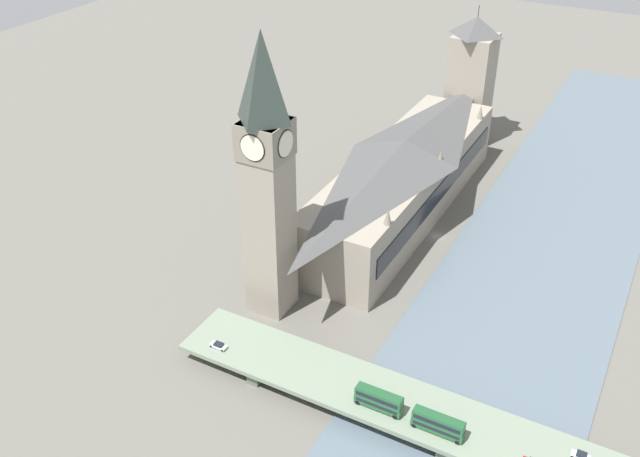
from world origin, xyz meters
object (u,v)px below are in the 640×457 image
(victoria_tower, at_px, (470,81))
(double_decker_bus_lead, at_px, (379,399))
(parliament_hall, at_px, (403,178))
(road_bridge, at_px, (455,426))
(car_southbound_mid, at_px, (581,456))
(car_northbound_lead, at_px, (219,345))
(double_decker_bus_mid, at_px, (438,423))
(clock_tower, at_px, (267,176))

(victoria_tower, height_order, double_decker_bus_lead, victoria_tower)
(parliament_hall, height_order, victoria_tower, victoria_tower)
(victoria_tower, distance_m, road_bridge, 158.21)
(victoria_tower, bearing_deg, car_southbound_mid, 116.73)
(double_decker_bus_lead, xyz_separation_m, car_northbound_lead, (42.62, 0.41, -1.96))
(double_decker_bus_mid, height_order, car_northbound_lead, double_decker_bus_mid)
(victoria_tower, relative_size, double_decker_bus_lead, 4.89)
(double_decker_bus_lead, bearing_deg, car_southbound_mid, -170.48)
(parliament_hall, distance_m, double_decker_bus_mid, 99.63)
(clock_tower, distance_m, victoria_tower, 129.08)
(victoria_tower, distance_m, car_southbound_mid, 164.75)
(car_northbound_lead, distance_m, car_southbound_mid, 85.02)
(car_southbound_mid, bearing_deg, road_bridge, 7.06)
(clock_tower, distance_m, car_southbound_mid, 93.98)
(double_decker_bus_mid, bearing_deg, victoria_tower, -73.53)
(road_bridge, bearing_deg, car_southbound_mid, -172.94)
(parliament_hall, relative_size, road_bridge, 0.78)
(double_decker_bus_mid, xyz_separation_m, car_southbound_mid, (-28.22, -7.38, -1.88))
(car_southbound_mid, bearing_deg, victoria_tower, -63.27)
(clock_tower, bearing_deg, double_decker_bus_lead, 149.44)
(double_decker_bus_mid, bearing_deg, car_northbound_lead, 0.09)
(victoria_tower, xyz_separation_m, car_southbound_mid, (-73.60, 146.15, -19.16))
(parliament_hall, bearing_deg, car_southbound_mid, 132.19)
(parliament_hall, xyz_separation_m, clock_tower, (11.87, 62.62, 26.91))
(double_decker_bus_lead, xyz_separation_m, car_southbound_mid, (-42.07, -7.06, -1.92))
(road_bridge, distance_m, car_northbound_lead, 59.19)
(clock_tower, relative_size, victoria_tower, 1.43)
(parliament_hall, relative_size, double_decker_bus_mid, 9.29)
(road_bridge, xyz_separation_m, car_southbound_mid, (-25.67, -3.18, 1.69))
(parliament_hall, distance_m, victoria_tower, 66.01)
(car_northbound_lead, bearing_deg, double_decker_bus_lead, -179.45)
(road_bridge, relative_size, car_northbound_lead, 31.62)
(parliament_hall, distance_m, car_southbound_mid, 109.79)
(clock_tower, bearing_deg, car_northbound_lead, 91.61)
(clock_tower, xyz_separation_m, car_northbound_lead, (-0.73, 26.00, -34.57))
(parliament_hall, xyz_separation_m, double_decker_bus_mid, (-45.33, 88.53, -5.74))
(parliament_hall, distance_m, car_northbound_lead, 89.64)
(parliament_hall, height_order, car_northbound_lead, parliament_hall)
(victoria_tower, bearing_deg, clock_tower, 84.71)
(parliament_hall, distance_m, clock_tower, 69.18)
(clock_tower, bearing_deg, double_decker_bus_mid, 155.63)
(parliament_hall, height_order, road_bridge, parliament_hall)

